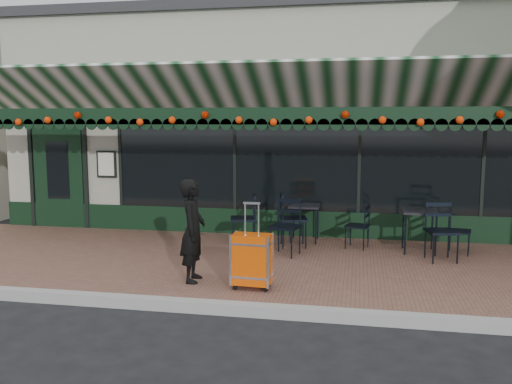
% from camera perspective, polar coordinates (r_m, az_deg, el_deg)
% --- Properties ---
extents(ground, '(80.00, 80.00, 0.00)m').
position_cam_1_polar(ground, '(6.94, -1.48, -12.58)').
color(ground, black).
rests_on(ground, ground).
extents(sidewalk, '(18.00, 4.00, 0.15)m').
position_cam_1_polar(sidewalk, '(8.79, 1.31, -7.71)').
color(sidewalk, brown).
rests_on(sidewalk, ground).
extents(curb, '(18.00, 0.16, 0.15)m').
position_cam_1_polar(curb, '(6.84, -1.63, -12.22)').
color(curb, '#9E9E99').
rests_on(curb, ground).
extents(restaurant_building, '(12.00, 9.60, 4.50)m').
position_cam_1_polar(restaurant_building, '(14.27, 5.23, 7.04)').
color(restaurant_building, '#A6A490').
rests_on(restaurant_building, ground).
extents(woman, '(0.39, 0.56, 1.44)m').
position_cam_1_polar(woman, '(7.58, -6.67, -4.06)').
color(woman, black).
rests_on(woman, sidewalk).
extents(suitcase, '(0.52, 0.31, 1.16)m').
position_cam_1_polar(suitcase, '(7.26, -0.44, -7.21)').
color(suitcase, '#DE4B07').
rests_on(suitcase, sidewalk).
extents(cafe_table_a, '(0.59, 0.59, 0.72)m').
position_cam_1_polar(cafe_table_a, '(9.61, 16.85, -2.29)').
color(cafe_table_a, black).
rests_on(cafe_table_a, sidewalk).
extents(cafe_table_b, '(0.55, 0.55, 0.68)m').
position_cam_1_polar(cafe_table_b, '(10.08, 5.14, -1.75)').
color(cafe_table_b, black).
rests_on(cafe_table_b, sidewalk).
extents(chair_a_left, '(0.48, 0.48, 0.78)m').
position_cam_1_polar(chair_a_left, '(9.69, 10.60, -3.58)').
color(chair_a_left, black).
rests_on(chair_a_left, sidewalk).
extents(chair_a_right, '(0.45, 0.45, 0.75)m').
position_cam_1_polar(chair_a_right, '(9.76, 20.63, -3.94)').
color(chair_a_right, black).
rests_on(chair_a_right, sidewalk).
extents(chair_a_front, '(0.56, 0.56, 0.94)m').
position_cam_1_polar(chair_a_front, '(9.15, 18.97, -4.01)').
color(chair_a_front, black).
rests_on(chair_a_front, sidewalk).
extents(chair_b_left, '(0.57, 0.57, 0.94)m').
position_cam_1_polar(chair_b_left, '(9.76, -1.36, -2.89)').
color(chair_b_left, black).
rests_on(chair_b_left, sidewalk).
extents(chair_b_right, '(0.58, 0.58, 0.98)m').
position_cam_1_polar(chair_b_right, '(9.66, 3.96, -2.91)').
color(chair_b_right, black).
rests_on(chair_b_right, sidewalk).
extents(chair_b_front, '(0.57, 0.57, 0.94)m').
position_cam_1_polar(chair_b_front, '(9.03, 3.07, -3.75)').
color(chair_b_front, black).
rests_on(chair_b_front, sidewalk).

